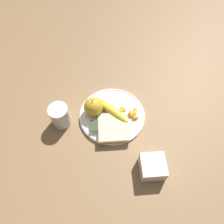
{
  "coord_description": "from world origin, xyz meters",
  "views": [
    {
      "loc": [
        -0.43,
        0.03,
        0.75
      ],
      "look_at": [
        0.0,
        0.0,
        0.03
      ],
      "focal_mm": 35.0,
      "sensor_mm": 36.0,
      "label": 1
    }
  ],
  "objects_px": {
    "juice_glass": "(60,116)",
    "banana": "(110,110)",
    "bread_slice": "(113,128)",
    "fork": "(110,112)",
    "jam_packet": "(96,126)",
    "apple": "(93,107)",
    "plate": "(112,115)",
    "condiment_caddy": "(152,167)"
  },
  "relations": [
    {
      "from": "juice_glass",
      "to": "jam_packet",
      "type": "relative_size",
      "value": 2.06
    },
    {
      "from": "plate",
      "to": "bread_slice",
      "type": "height_order",
      "value": "bread_slice"
    },
    {
      "from": "juice_glass",
      "to": "bread_slice",
      "type": "distance_m",
      "value": 0.2
    },
    {
      "from": "apple",
      "to": "condiment_caddy",
      "type": "height_order",
      "value": "apple"
    },
    {
      "from": "bread_slice",
      "to": "plate",
      "type": "bearing_deg",
      "value": 0.77
    },
    {
      "from": "banana",
      "to": "bread_slice",
      "type": "relative_size",
      "value": 1.2
    },
    {
      "from": "plate",
      "to": "condiment_caddy",
      "type": "relative_size",
      "value": 3.11
    },
    {
      "from": "juice_glass",
      "to": "condiment_caddy",
      "type": "xyz_separation_m",
      "value": [
        -0.21,
        -0.31,
        -0.01
      ]
    },
    {
      "from": "apple",
      "to": "fork",
      "type": "relative_size",
      "value": 0.53
    },
    {
      "from": "juice_glass",
      "to": "apple",
      "type": "relative_size",
      "value": 1.11
    },
    {
      "from": "plate",
      "to": "apple",
      "type": "height_order",
      "value": "apple"
    },
    {
      "from": "apple",
      "to": "banana",
      "type": "relative_size",
      "value": 0.58
    },
    {
      "from": "banana",
      "to": "apple",
      "type": "bearing_deg",
      "value": 82.83
    },
    {
      "from": "plate",
      "to": "bread_slice",
      "type": "xyz_separation_m",
      "value": [
        -0.06,
        -0.0,
        0.02
      ]
    },
    {
      "from": "bread_slice",
      "to": "fork",
      "type": "xyz_separation_m",
      "value": [
        0.08,
        0.01,
        -0.01
      ]
    },
    {
      "from": "juice_glass",
      "to": "jam_packet",
      "type": "xyz_separation_m",
      "value": [
        -0.04,
        -0.13,
        -0.02
      ]
    },
    {
      "from": "bread_slice",
      "to": "condiment_caddy",
      "type": "relative_size",
      "value": 1.47
    },
    {
      "from": "plate",
      "to": "bread_slice",
      "type": "bearing_deg",
      "value": -179.23
    },
    {
      "from": "juice_glass",
      "to": "jam_packet",
      "type": "bearing_deg",
      "value": -108.16
    },
    {
      "from": "plate",
      "to": "fork",
      "type": "xyz_separation_m",
      "value": [
        0.01,
        0.01,
        0.01
      ]
    },
    {
      "from": "juice_glass",
      "to": "jam_packet",
      "type": "distance_m",
      "value": 0.14
    },
    {
      "from": "apple",
      "to": "banana",
      "type": "xyz_separation_m",
      "value": [
        -0.01,
        -0.06,
        -0.02
      ]
    },
    {
      "from": "juice_glass",
      "to": "plate",
      "type": "bearing_deg",
      "value": -86.83
    },
    {
      "from": "plate",
      "to": "jam_packet",
      "type": "bearing_deg",
      "value": 129.01
    },
    {
      "from": "fork",
      "to": "bread_slice",
      "type": "bearing_deg",
      "value": 36.55
    },
    {
      "from": "juice_glass",
      "to": "fork",
      "type": "relative_size",
      "value": 0.58
    },
    {
      "from": "apple",
      "to": "fork",
      "type": "height_order",
      "value": "apple"
    },
    {
      "from": "apple",
      "to": "banana",
      "type": "distance_m",
      "value": 0.07
    },
    {
      "from": "banana",
      "to": "fork",
      "type": "bearing_deg",
      "value": 30.92
    },
    {
      "from": "apple",
      "to": "bread_slice",
      "type": "bearing_deg",
      "value": -139.11
    },
    {
      "from": "plate",
      "to": "condiment_caddy",
      "type": "height_order",
      "value": "condiment_caddy"
    },
    {
      "from": "juice_glass",
      "to": "banana",
      "type": "xyz_separation_m",
      "value": [
        0.02,
        -0.19,
        -0.01
      ]
    },
    {
      "from": "banana",
      "to": "fork",
      "type": "distance_m",
      "value": 0.02
    },
    {
      "from": "apple",
      "to": "jam_packet",
      "type": "bearing_deg",
      "value": -176.83
    },
    {
      "from": "juice_glass",
      "to": "bread_slice",
      "type": "height_order",
      "value": "juice_glass"
    },
    {
      "from": "bread_slice",
      "to": "fork",
      "type": "bearing_deg",
      "value": 6.75
    },
    {
      "from": "fork",
      "to": "condiment_caddy",
      "type": "height_order",
      "value": "condiment_caddy"
    },
    {
      "from": "bread_slice",
      "to": "fork",
      "type": "relative_size",
      "value": 0.76
    },
    {
      "from": "plate",
      "to": "bread_slice",
      "type": "relative_size",
      "value": 2.11
    },
    {
      "from": "jam_packet",
      "to": "condiment_caddy",
      "type": "distance_m",
      "value": 0.25
    },
    {
      "from": "plate",
      "to": "juice_glass",
      "type": "distance_m",
      "value": 0.2
    },
    {
      "from": "banana",
      "to": "fork",
      "type": "xyz_separation_m",
      "value": [
        0.0,
        0.0,
        -0.02
      ]
    }
  ]
}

